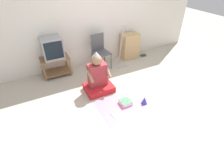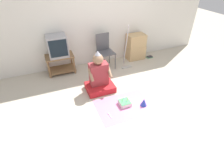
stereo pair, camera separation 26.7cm
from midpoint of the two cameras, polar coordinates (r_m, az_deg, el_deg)
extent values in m
plane|color=#BCB29E|center=(3.77, 5.16, -4.99)|extent=(16.00, 16.00, 0.00)
cube|color=silver|center=(4.82, -7.37, 21.17)|extent=(6.40, 0.06, 2.55)
cube|color=olive|center=(4.60, -19.91, 7.83)|extent=(0.69, 0.44, 0.03)
cube|color=olive|center=(4.77, -19.01, 3.82)|extent=(0.69, 0.44, 0.02)
cylinder|color=olive|center=(4.52, -22.72, 3.36)|extent=(0.04, 0.04, 0.48)
cylinder|color=olive|center=(4.57, -15.14, 5.38)|extent=(0.04, 0.04, 0.48)
cylinder|color=olive|center=(4.85, -23.35, 5.41)|extent=(0.04, 0.04, 0.48)
cylinder|color=olive|center=(4.90, -16.25, 7.28)|extent=(0.04, 0.04, 0.48)
cube|color=#99999E|center=(4.49, -20.61, 10.91)|extent=(0.47, 0.42, 0.51)
cube|color=black|center=(4.29, -20.15, 10.11)|extent=(0.41, 0.01, 0.41)
cube|color=#4C4C51|center=(4.68, -5.16, 10.02)|extent=(0.45, 0.44, 0.02)
cube|color=#4C4C51|center=(4.75, -6.41, 13.36)|extent=(0.37, 0.05, 0.46)
cylinder|color=#4C4C51|center=(4.56, -6.07, 6.12)|extent=(0.02, 0.02, 0.44)
cylinder|color=#4C4C51|center=(4.71, -1.92, 7.32)|extent=(0.02, 0.02, 0.44)
cylinder|color=#4C4C51|center=(4.86, -8.03, 7.89)|extent=(0.02, 0.02, 0.44)
cylinder|color=#4C4C51|center=(5.00, -4.06, 8.99)|extent=(0.02, 0.02, 0.44)
cube|color=tan|center=(5.36, 4.20, 10.62)|extent=(0.53, 0.37, 0.40)
cube|color=tan|center=(5.22, 4.37, 14.28)|extent=(0.50, 0.36, 0.33)
cube|color=#B2ADA3|center=(4.89, 1.81, 5.72)|extent=(0.28, 0.09, 0.03)
cylinder|color=#B7B7BC|center=(4.72, 1.31, 12.46)|extent=(0.03, 0.24, 1.14)
cube|color=#60936B|center=(5.56, 8.78, 9.06)|extent=(0.19, 0.13, 0.02)
cube|color=#333338|center=(5.55, 8.85, 9.27)|extent=(0.15, 0.10, 0.02)
cube|color=red|center=(3.98, -6.21, -1.28)|extent=(0.61, 0.50, 0.14)
cube|color=#993338|center=(3.83, -6.80, 3.02)|extent=(0.40, 0.23, 0.51)
sphere|color=#9E7556|center=(3.66, -7.18, 7.77)|extent=(0.23, 0.23, 0.23)
cone|color=silver|center=(3.60, -7.35, 9.79)|extent=(0.13, 0.13, 0.09)
cylinder|color=#9E7556|center=(3.65, -9.21, 2.47)|extent=(0.06, 0.27, 0.21)
cylinder|color=#9E7556|center=(3.76, -3.34, 4.03)|extent=(0.06, 0.27, 0.21)
cube|color=pink|center=(3.61, 2.26, -6.96)|extent=(1.12, 0.79, 0.01)
cube|color=white|center=(3.61, 2.36, -6.00)|extent=(0.22, 0.22, 0.08)
cube|color=#4CB266|center=(3.58, 2.38, -5.47)|extent=(0.22, 0.22, 0.01)
cylinder|color=#EA4C4C|center=(3.58, 3.26, -4.79)|extent=(0.01, 0.01, 0.07)
sphere|color=#FFCC4C|center=(3.56, 3.28, -4.26)|extent=(0.01, 0.01, 0.01)
cylinder|color=#4C7FE5|center=(3.60, 1.80, -4.56)|extent=(0.01, 0.01, 0.07)
sphere|color=#FFCC4C|center=(3.57, 1.81, -4.02)|extent=(0.01, 0.01, 0.01)
cylinder|color=#66C666|center=(3.53, 1.56, -5.40)|extent=(0.01, 0.01, 0.07)
sphere|color=#FFCC4C|center=(3.51, 1.57, -4.86)|extent=(0.01, 0.01, 0.01)
cylinder|color=#4C7FE5|center=(3.52, 2.82, -5.65)|extent=(0.01, 0.01, 0.07)
sphere|color=#FFCC4C|center=(3.49, 2.84, -5.12)|extent=(0.01, 0.01, 0.01)
cone|color=blue|center=(3.63, 8.47, -5.32)|extent=(0.13, 0.13, 0.16)
ellipsoid|color=white|center=(3.41, -2.57, -9.74)|extent=(0.04, 0.05, 0.01)
cube|color=white|center=(3.37, -1.97, -10.49)|extent=(0.02, 0.10, 0.01)
camera|label=1|loc=(0.13, -92.13, -1.50)|focal=28.00mm
camera|label=2|loc=(0.13, 87.87, 1.50)|focal=28.00mm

